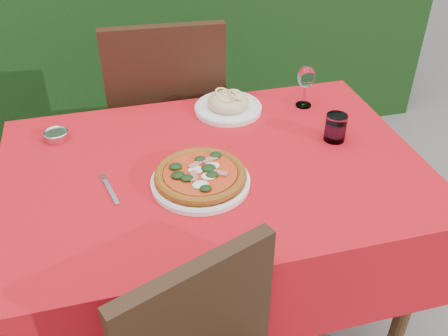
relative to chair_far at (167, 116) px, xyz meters
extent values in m
plane|color=slate|center=(0.05, -0.63, -0.57)|extent=(60.00, 60.00, 0.00)
cube|color=#442C16|center=(0.05, -0.63, 0.15)|extent=(1.20, 0.80, 0.04)
cylinder|color=#442C16|center=(0.59, -0.97, -0.22)|extent=(0.05, 0.05, 0.70)
cylinder|color=#442C16|center=(-0.49, -0.29, -0.22)|extent=(0.05, 0.05, 0.70)
cylinder|color=#442C16|center=(0.59, -0.29, -0.22)|extent=(0.05, 0.05, 0.70)
cube|color=red|center=(0.05, -0.63, 0.02)|extent=(1.26, 0.86, 0.32)
cube|color=black|center=(-0.11, -1.14, 0.09)|extent=(0.38, 0.18, 0.43)
cube|color=black|center=(0.01, 0.09, -0.09)|extent=(0.48, 0.48, 0.04)
cube|color=black|center=(-0.01, -0.11, 0.18)|extent=(0.45, 0.08, 0.49)
cylinder|color=black|center=(0.21, 0.27, -0.34)|extent=(0.04, 0.04, 0.46)
cylinder|color=black|center=(-0.17, 0.30, -0.34)|extent=(0.04, 0.04, 0.46)
cylinder|color=black|center=(0.19, -0.11, -0.34)|extent=(0.04, 0.04, 0.46)
cylinder|color=black|center=(-0.20, -0.09, -0.34)|extent=(0.04, 0.04, 0.46)
cylinder|color=white|center=(-0.01, -0.71, 0.18)|extent=(0.28, 0.28, 0.02)
cylinder|color=#A65E17|center=(-0.01, -0.71, 0.20)|extent=(0.29, 0.29, 0.02)
cylinder|color=#A1150A|center=(-0.01, -0.71, 0.21)|extent=(0.24, 0.24, 0.01)
cylinder|color=white|center=(0.18, -0.32, 0.18)|extent=(0.24, 0.24, 0.02)
ellipsoid|color=beige|center=(0.18, -0.32, 0.21)|extent=(0.19, 0.19, 0.07)
cylinder|color=silver|center=(0.46, -0.59, 0.22)|extent=(0.07, 0.07, 0.09)
cylinder|color=#92B0C6|center=(0.46, -0.59, 0.21)|extent=(0.06, 0.06, 0.06)
cylinder|color=white|center=(0.45, -0.36, 0.18)|extent=(0.06, 0.06, 0.01)
cylinder|color=white|center=(0.45, -0.36, 0.22)|extent=(0.01, 0.01, 0.08)
ellipsoid|color=white|center=(0.45, -0.36, 0.29)|extent=(0.06, 0.06, 0.08)
cube|color=silver|center=(-0.26, -0.69, 0.18)|extent=(0.06, 0.17, 0.00)
cylinder|color=silver|center=(-0.41, -0.37, 0.19)|extent=(0.07, 0.07, 0.03)
camera|label=1|loc=(-0.23, -1.82, 1.04)|focal=40.00mm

